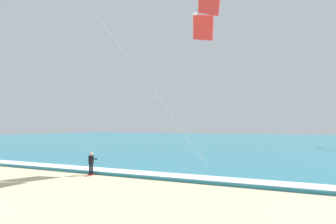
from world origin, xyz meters
name	(u,v)px	position (x,y,z in m)	size (l,w,h in m)	color
sea	(252,140)	(0.00, 72.16, 0.10)	(200.00, 120.00, 0.20)	teal
surf_foam	(108,170)	(0.00, 13.16, 0.22)	(200.00, 1.77, 0.04)	white
surfboard	(91,175)	(-0.51, 11.81, 0.03)	(0.46, 1.41, 0.09)	#E04C38
kitesurfer	(91,162)	(-0.51, 11.82, 0.94)	(0.55, 0.53, 1.69)	black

